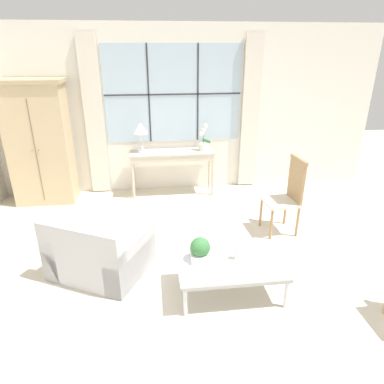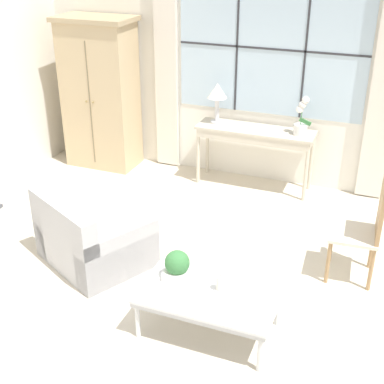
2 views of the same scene
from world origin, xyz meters
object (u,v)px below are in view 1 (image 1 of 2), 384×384
coffee_table (231,265)px  side_chair_wooden (289,192)px  armoire (40,143)px  console_table (172,156)px  potted_orchid (204,140)px  table_lamp (141,130)px  potted_plant_small (200,250)px  pillar_candle (237,254)px  armchair_upholstered (99,253)px

coffee_table → side_chair_wooden: bearing=49.0°
armoire → coffee_table: (2.54, -2.75, -0.66)m
console_table → side_chair_wooden: bearing=-46.2°
console_table → coffee_table: bearing=-81.6°
armoire → potted_orchid: size_ratio=4.26×
potted_orchid → side_chair_wooden: size_ratio=0.43×
table_lamp → potted_orchid: bearing=-1.8°
armoire → side_chair_wooden: bearing=-22.6°
armoire → potted_plant_small: (2.23, -2.66, -0.49)m
table_lamp → coffee_table: 3.09m
table_lamp → potted_plant_small: size_ratio=1.97×
potted_orchid → pillar_candle: size_ratio=3.14×
armoire → potted_orchid: armoire is taller
console_table → coffee_table: 2.84m
armoire → console_table: 2.15m
console_table → side_chair_wooden: (1.49, -1.56, -0.09)m
potted_plant_small → potted_orchid: bearing=80.7°
armchair_upholstered → potted_orchid: bearing=55.6°
coffee_table → table_lamp: bearing=108.2°
table_lamp → coffee_table: (0.93, -2.83, -0.80)m
console_table → armchair_upholstered: (-0.99, -2.25, -0.43)m
potted_plant_small → pillar_candle: (0.38, -0.03, -0.06)m
armoire → side_chair_wooden: (3.62, -1.51, -0.41)m
potted_orchid → coffee_table: potted_orchid is taller
console_table → potted_orchid: size_ratio=3.12×
armoire → potted_orchid: 2.68m
armoire → table_lamp: 1.62m
potted_plant_small → pillar_candle: 0.39m
table_lamp → potted_plant_small: 2.89m
potted_plant_small → side_chair_wooden: bearing=39.7°
console_table → side_chair_wooden: 2.16m
potted_plant_small → armoire: bearing=130.0°
armchair_upholstered → pillar_candle: bearing=-18.3°
armoire → coffee_table: bearing=-47.2°
armchair_upholstered → coffee_table: bearing=-21.1°
potted_orchid → side_chair_wooden: potted_orchid is taller
console_table → potted_plant_small: console_table is taller
potted_plant_small → pillar_candle: potted_plant_small is taller
table_lamp → side_chair_wooden: size_ratio=0.47×
console_table → potted_plant_small: (0.10, -2.71, -0.18)m
side_chair_wooden → potted_plant_small: side_chair_wooden is taller
table_lamp → armchair_upholstered: bearing=-101.8°
console_table → potted_orchid: bearing=0.3°
side_chair_wooden → console_table: bearing=133.8°
potted_orchid → armchair_upholstered: 2.82m
armchair_upholstered → console_table: bearing=66.1°
table_lamp → side_chair_wooden: bearing=-38.4°
armoire → potted_plant_small: size_ratio=7.78×
armchair_upholstered → table_lamp: bearing=78.2°
console_table → coffee_table: console_table is taller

